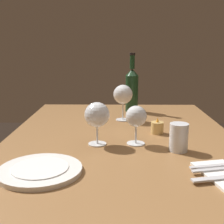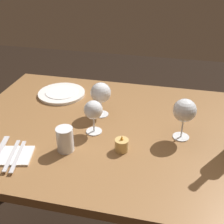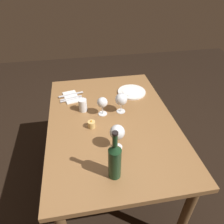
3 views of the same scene
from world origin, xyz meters
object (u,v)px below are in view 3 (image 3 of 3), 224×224
Objects in this scene: votive_candle at (92,125)px; fork_outer at (71,100)px; wine_glass_left at (117,133)px; fork_inner at (71,98)px; wine_glass_centre at (121,100)px; water_tumbler at (83,106)px; wine_bottle at (115,160)px; table_knife at (71,94)px; dinner_plate at (132,92)px; wine_glass_right at (102,103)px; folded_napkin at (71,97)px.

fork_outer is (0.36, 0.13, -0.01)m from votive_candle.
fork_inner is (0.60, 0.27, -0.11)m from wine_glass_left.
fork_inner is at bearing 56.93° from wine_glass_centre.
wine_bottle is at bearing -168.33° from water_tumbler.
wine_glass_centre is 0.75× the size of table_knife.
votive_candle is at bearing 11.34° from wine_bottle.
water_tumbler is 0.40× the size of dinner_plate.
water_tumbler is at bearing 63.49° from wine_glass_right.
wine_glass_centre reaches higher than fork_inner.
fork_outer is at bearing 180.00° from fork_inner.
wine_glass_right reaches higher than table_knife.
wine_bottle is at bearing 178.71° from wine_glass_right.
fork_outer is (0.15, 0.09, -0.03)m from water_tumbler.
votive_candle is 0.46m from table_knife.
wine_glass_centre is 0.44m from fork_outer.
wine_glass_left is 0.69m from folded_napkin.
folded_napkin is at bearing 14.68° from wine_bottle.
votive_candle is at bearing 32.06° from wine_glass_left.
wine_glass_right reaches higher than fork_outer.
wine_glass_right is 1.48× the size of water_tumbler.
fork_inner is (0.80, 0.22, -0.11)m from wine_bottle.
folded_napkin is 1.00× the size of table_knife.
wine_bottle is 3.23× the size of water_tumbler.
water_tumbler reaches higher than fork_inner.
table_knife is (0.06, 0.00, 0.00)m from fork_inner.
fork_inner is (0.25, 0.23, -0.09)m from wine_glass_right.
votive_candle is 0.38× the size of fork_inner.
votive_candle is (-0.14, 0.24, -0.09)m from wine_glass_centre.
table_knife is at bearing 84.97° from dinner_plate.
table_knife is at bearing 0.00° from fork_outer.
dinner_plate is 0.52m from fork_outer.
fork_inner is 1.00× the size of fork_outer.
wine_glass_right is 0.17m from water_tumbler.
table_knife is at bearing 37.13° from wine_glass_right.
wine_glass_right is at bearing -137.20° from fork_inner.
wine_glass_centre reaches higher than water_tumbler.
dinner_plate is at bearing -66.63° from water_tumbler.
wine_bottle reaches higher than wine_glass_left.
wine_glass_centre is at bearing -15.67° from wine_glass_left.
votive_candle is at bearing -167.66° from water_tumbler.
wine_glass_right is 0.40m from dinner_plate.
table_knife is at bearing 14.19° from wine_bottle.
wine_glass_left is at bearing -14.70° from wine_bottle.
wine_glass_right is at bearing -142.87° from table_knife.
fork_inner is at bearing 180.00° from folded_napkin.
votive_candle is (0.42, 0.08, -0.10)m from wine_bottle.
wine_glass_centre is 0.29m from votive_candle.
votive_candle is at bearing -163.16° from table_knife.
wine_glass_centre reaches higher than dinner_plate.
dinner_plate reaches higher than folded_napkin.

